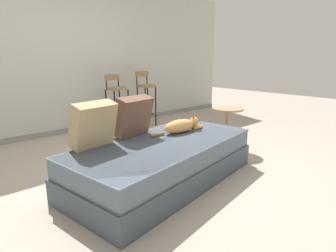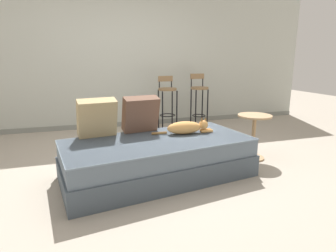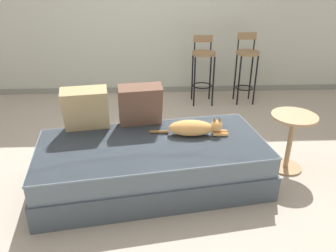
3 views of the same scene
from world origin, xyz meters
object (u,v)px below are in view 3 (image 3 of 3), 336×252
at_px(cat, 194,128).
at_px(side_table, 291,135).
at_px(throw_pillow_corner, 86,109).
at_px(throw_pillow_middle, 140,105).
at_px(couch, 153,163).
at_px(bar_stool_by_doorway, 247,61).
at_px(bar_stool_near_window, 203,63).

bearing_deg(cat, side_table, 3.97).
height_order(throw_pillow_corner, side_table, throw_pillow_corner).
xyz_separation_m(throw_pillow_corner, side_table, (2.00, -0.09, -0.28)).
bearing_deg(throw_pillow_middle, throw_pillow_corner, -171.38).
distance_m(couch, throw_pillow_middle, 0.59).
xyz_separation_m(cat, bar_stool_by_doorway, (1.01, 1.96, 0.12)).
bearing_deg(cat, throw_pillow_middle, 154.94).
bearing_deg(couch, cat, 19.49).
distance_m(bar_stool_near_window, side_table, 2.00).
bearing_deg(side_table, couch, -171.38).
relative_size(throw_pillow_corner, side_table, 0.77).
relative_size(couch, cat, 2.98).
relative_size(couch, throw_pillow_middle, 4.88).
relative_size(throw_pillow_corner, throw_pillow_middle, 1.01).
distance_m(couch, bar_stool_near_window, 2.27).
distance_m(cat, bar_stool_by_doorway, 2.21).
xyz_separation_m(couch, throw_pillow_middle, (-0.11, 0.38, 0.44)).
xyz_separation_m(cat, side_table, (0.98, 0.07, -0.13)).
bearing_deg(bar_stool_by_doorway, throw_pillow_corner, -138.45).
relative_size(throw_pillow_corner, cat, 0.62).
bearing_deg(couch, throw_pillow_middle, 106.23).
distance_m(bar_stool_near_window, bar_stool_by_doorway, 0.65).
xyz_separation_m(bar_stool_near_window, side_table, (0.62, -1.89, -0.23)).
distance_m(couch, side_table, 1.40).
distance_m(couch, bar_stool_by_doorway, 2.56).
relative_size(cat, bar_stool_near_window, 0.74).
height_order(throw_pillow_corner, throw_pillow_middle, throw_pillow_corner).
xyz_separation_m(throw_pillow_corner, bar_stool_near_window, (1.39, 1.80, -0.05)).
height_order(cat, bar_stool_near_window, bar_stool_near_window).
distance_m(cat, bar_stool_near_window, 2.00).
distance_m(bar_stool_by_doorway, side_table, 1.91).
relative_size(throw_pillow_middle, bar_stool_by_doorway, 0.44).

